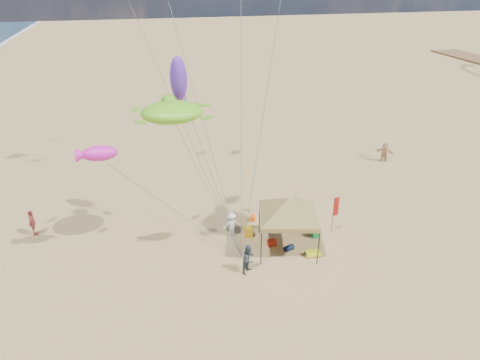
# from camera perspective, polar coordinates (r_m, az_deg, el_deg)

# --- Properties ---
(ground) EXTENTS (280.00, 280.00, 0.00)m
(ground) POSITION_cam_1_polar(r_m,az_deg,el_deg) (25.82, 1.59, -10.90)
(ground) COLOR tan
(ground) RESTS_ON ground
(canopy_tent) EXTENTS (6.50, 6.50, 4.13)m
(canopy_tent) POSITION_cam_1_polar(r_m,az_deg,el_deg) (25.27, 6.60, -2.65)
(canopy_tent) COLOR black
(canopy_tent) RESTS_ON ground
(feather_flag) EXTENTS (0.40, 0.11, 2.67)m
(feather_flag) POSITION_cam_1_polar(r_m,az_deg,el_deg) (28.13, 12.68, -3.78)
(feather_flag) COLOR black
(feather_flag) RESTS_ON ground
(cooler_red) EXTENTS (0.54, 0.38, 0.38)m
(cooler_red) POSITION_cam_1_polar(r_m,az_deg,el_deg) (27.13, 4.29, -8.39)
(cooler_red) COLOR red
(cooler_red) RESTS_ON ground
(cooler_blue) EXTENTS (0.54, 0.38, 0.38)m
(cooler_blue) POSITION_cam_1_polar(r_m,az_deg,el_deg) (30.45, 9.57, -4.47)
(cooler_blue) COLOR #13139A
(cooler_blue) RESTS_ON ground
(bag_navy) EXTENTS (0.69, 0.54, 0.36)m
(bag_navy) POSITION_cam_1_polar(r_m,az_deg,el_deg) (26.79, 6.59, -9.05)
(bag_navy) COLOR #0B1A33
(bag_navy) RESTS_ON ground
(bag_orange) EXTENTS (0.54, 0.69, 0.36)m
(bag_orange) POSITION_cam_1_polar(r_m,az_deg,el_deg) (29.58, 1.72, -5.10)
(bag_orange) COLOR #FC5B0E
(bag_orange) RESTS_ON ground
(chair_green) EXTENTS (0.50, 0.50, 0.70)m
(chair_green) POSITION_cam_1_polar(r_m,az_deg,el_deg) (28.25, 10.06, -6.81)
(chair_green) COLOR #198B47
(chair_green) RESTS_ON ground
(chair_yellow) EXTENTS (0.50, 0.50, 0.70)m
(chair_yellow) POSITION_cam_1_polar(r_m,az_deg,el_deg) (27.80, 1.12, -6.96)
(chair_yellow) COLOR yellow
(chair_yellow) RESTS_ON ground
(crate_grey) EXTENTS (0.34, 0.30, 0.28)m
(crate_grey) POSITION_cam_1_polar(r_m,az_deg,el_deg) (26.55, 9.06, -9.71)
(crate_grey) COLOR slate
(crate_grey) RESTS_ON ground
(beach_cart) EXTENTS (0.90, 0.50, 0.24)m
(beach_cart) POSITION_cam_1_polar(r_m,az_deg,el_deg) (26.52, 9.77, -9.66)
(beach_cart) COLOR yellow
(beach_cart) RESTS_ON ground
(person_near_a) EXTENTS (0.69, 0.61, 1.59)m
(person_near_a) POSITION_cam_1_polar(r_m,az_deg,el_deg) (30.04, 7.39, -3.43)
(person_near_a) COLOR tan
(person_near_a) RESTS_ON ground
(person_near_b) EXTENTS (1.11, 1.09, 1.80)m
(person_near_b) POSITION_cam_1_polar(r_m,az_deg,el_deg) (24.54, 1.19, -10.53)
(person_near_b) COLOR #343E47
(person_near_b) RESTS_ON ground
(person_near_c) EXTENTS (1.22, 0.85, 1.72)m
(person_near_c) POSITION_cam_1_polar(r_m,az_deg,el_deg) (27.60, -1.20, -5.96)
(person_near_c) COLOR silver
(person_near_c) RESTS_ON ground
(person_far_a) EXTENTS (0.70, 1.14, 1.82)m
(person_far_a) POSITION_cam_1_polar(r_m,az_deg,el_deg) (30.76, -26.09, -5.18)
(person_far_a) COLOR #B44B45
(person_far_a) RESTS_ON ground
(person_far_c) EXTENTS (1.65, 1.40, 1.79)m
(person_far_c) POSITION_cam_1_polar(r_m,az_deg,el_deg) (40.35, 18.81, 3.56)
(person_far_c) COLOR tan
(person_far_c) RESTS_ON ground
(turtle_kite) EXTENTS (4.12, 3.78, 1.11)m
(turtle_kite) POSITION_cam_1_polar(r_m,az_deg,el_deg) (23.13, -9.09, 8.96)
(turtle_kite) COLOR #72D220
(turtle_kite) RESTS_ON ground
(fish_kite) EXTENTS (1.95, 1.16, 0.82)m
(fish_kite) POSITION_cam_1_polar(r_m,az_deg,el_deg) (23.56, -18.34, 3.42)
(fish_kite) COLOR #ED20BD
(fish_kite) RESTS_ON ground
(squid_kite) EXTENTS (1.10, 1.10, 2.59)m
(squid_kite) POSITION_cam_1_polar(r_m,az_deg,el_deg) (25.34, -8.25, 13.28)
(squid_kite) COLOR #622DBE
(squid_kite) RESTS_ON ground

